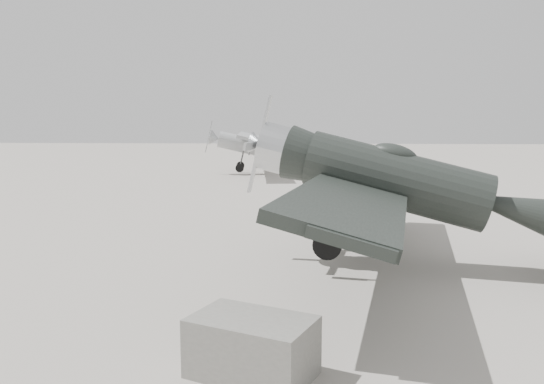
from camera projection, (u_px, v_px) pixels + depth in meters
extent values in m
plane|color=gray|center=(301.00, 259.00, 15.03)|extent=(160.00, 160.00, 0.00)
cylinder|color=black|center=(396.00, 182.00, 13.89)|extent=(4.91, 2.40, 1.50)
cone|color=black|center=(543.00, 184.00, 12.99)|extent=(3.00, 1.91, 1.39)
cylinder|color=silver|center=(276.00, 179.00, 14.72)|extent=(1.21, 1.49, 1.33)
cone|color=silver|center=(254.00, 178.00, 14.88)|extent=(0.49, 0.66, 0.60)
cube|color=silver|center=(256.00, 178.00, 14.86)|extent=(0.10, 0.20, 2.78)
ellipsoid|color=black|center=(388.00, 157.00, 13.85)|extent=(1.30, 0.95, 0.49)
cube|color=black|center=(367.00, 195.00, 14.13)|extent=(4.74, 13.02, 0.24)
cylinder|color=black|center=(343.00, 261.00, 13.05)|extent=(0.75, 0.31, 0.73)
cylinder|color=black|center=(355.00, 237.00, 15.81)|extent=(0.75, 0.31, 0.73)
cylinder|color=#333333|center=(343.00, 233.00, 12.95)|extent=(0.14, 0.14, 1.50)
cylinder|color=#333333|center=(356.00, 213.00, 15.72)|extent=(0.14, 0.14, 1.50)
cylinder|color=#9B9FA0|center=(256.00, 148.00, 39.22)|extent=(5.76, 1.72, 1.20)
cone|color=#9B9FA0|center=(308.00, 148.00, 39.35)|extent=(2.06, 1.27, 1.09)
cone|color=#9B9FA0|center=(214.00, 148.00, 39.12)|extent=(0.76, 1.19, 1.13)
cube|color=#9B9FA0|center=(208.00, 148.00, 39.10)|extent=(0.07, 0.16, 2.40)
cube|color=#9B9FA0|center=(250.00, 138.00, 39.12)|extent=(3.18, 12.14, 0.20)
cube|color=#9B9FA0|center=(315.00, 147.00, 39.36)|extent=(1.32, 3.78, 0.09)
cube|color=#9B9FA0|center=(317.00, 137.00, 39.27)|extent=(0.99, 0.18, 1.42)
cylinder|color=black|center=(244.00, 171.00, 38.22)|extent=(0.62, 0.21, 0.61)
cylinder|color=black|center=(245.00, 169.00, 40.60)|extent=(0.62, 0.21, 0.61)
cylinder|color=#333333|center=(244.00, 163.00, 38.14)|extent=(0.11, 0.11, 1.31)
cylinder|color=#333333|center=(245.00, 160.00, 40.52)|extent=(0.11, 0.11, 1.31)
cylinder|color=black|center=(318.00, 152.00, 39.42)|extent=(0.20, 0.09, 0.20)
cube|color=slate|center=(252.00, 347.00, 8.06)|extent=(2.13, 1.77, 0.91)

